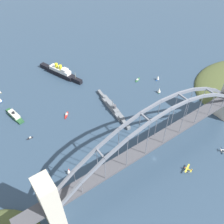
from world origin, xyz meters
TOP-DOWN VIEW (x-y plane):
  - ground_plane at (0.00, 0.00)m, footprint 1400.00×1400.00m
  - harbor_arch_bridge at (0.00, 0.00)m, footprint 293.51×18.99m
  - ocean_liner at (-11.75, 201.01)m, footprint 34.31×80.23m
  - naval_cruiser at (8.34, 89.50)m, footprint 14.04×82.78m
  - harbor_ferry_steamer at (-101.46, 151.25)m, footprint 12.45×35.74m
  - seaplane_taxiing_near_bridge at (69.46, -37.64)m, footprint 9.00×8.85m
  - seaplane_second_in_formation at (17.71, -30.77)m, footprint 11.53×8.54m
  - small_boat_0 at (-46.60, 115.21)m, footprint 9.56×10.36m
  - small_boat_2 at (-84.20, 38.17)m, footprint 4.89×6.30m
  - small_boat_3 at (82.51, 80.80)m, footprint 7.44×7.24m
  - small_boat_5 at (76.63, 121.18)m, footprint 11.78×6.76m
  - small_boat_6 at (102.10, 104.23)m, footprint 7.47×4.23m
  - small_boat_7 at (-99.30, 105.44)m, footprint 7.37×2.20m
  - channel_marker_buoy at (3.39, 23.64)m, footprint 2.20×2.20m

SIDE VIEW (x-z plane):
  - ground_plane at x=0.00m, z-range 0.00..0.00m
  - small_boat_5 at x=76.63m, z-range -0.27..1.67m
  - small_boat_7 at x=-99.30m, z-range -0.33..1.89m
  - small_boat_0 at x=-46.60m, z-range -0.37..2.17m
  - channel_marker_buoy at x=3.39m, z-range -0.26..2.49m
  - seaplane_taxiing_near_bridge at x=69.46m, z-range -0.40..4.56m
  - seaplane_second_in_formation at x=17.71m, z-range -0.24..4.84m
  - harbor_ferry_steamer at x=-101.46m, z-range -1.57..6.57m
  - naval_cruiser at x=8.34m, z-range -5.42..11.28m
  - small_boat_2 at x=-84.20m, z-range -0.21..6.62m
  - small_boat_6 at x=102.10m, z-range -0.28..8.26m
  - small_boat_3 at x=82.51m, z-range -0.29..8.57m
  - ocean_liner at x=-11.75m, z-range -3.49..14.58m
  - harbor_arch_bridge at x=0.00m, z-range -5.23..74.60m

